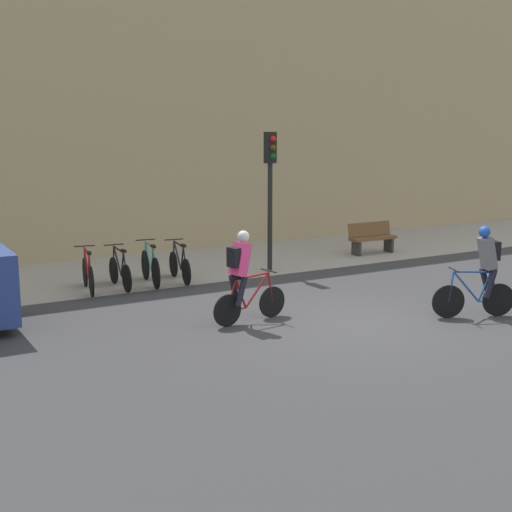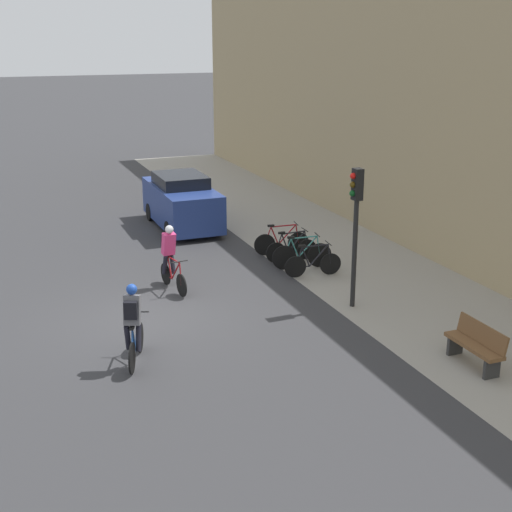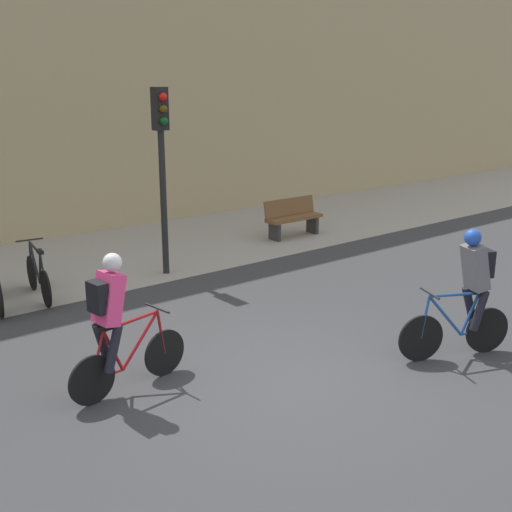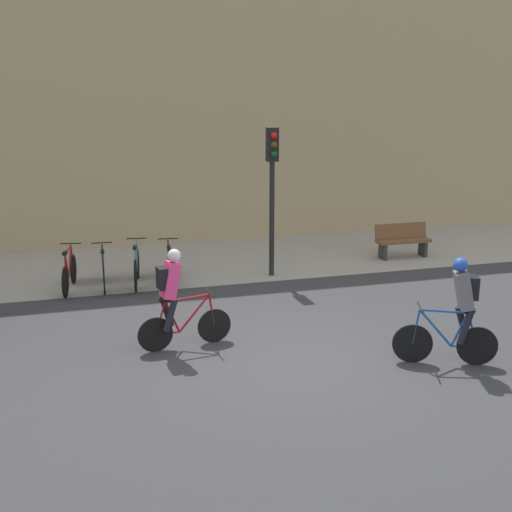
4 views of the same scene
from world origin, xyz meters
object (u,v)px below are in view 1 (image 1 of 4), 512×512
parked_bike_0 (88,274)px  traffic_light_pole (270,175)px  cyclist_pink (242,274)px  bench (372,238)px  parked_bike_2 (150,267)px  cyclist_grey (484,269)px  parked_bike_1 (120,271)px  parked_bike_3 (180,265)px

parked_bike_0 → traffic_light_pole: (4.63, -0.10, 2.01)m
cyclist_pink → parked_bike_0: 4.34m
parked_bike_0 → bench: size_ratio=1.16×
parked_bike_0 → parked_bike_2: (1.47, 0.00, 0.02)m
traffic_light_pole → bench: (3.84, 0.73, -1.95)m
cyclist_grey → parked_bike_1: 7.82m
cyclist_pink → parked_bike_1: bearing=103.9°
traffic_light_pole → bench: 4.37m
cyclist_grey → parked_bike_3: 6.93m
cyclist_grey → traffic_light_pole: size_ratio=0.51×
parked_bike_2 → traffic_light_pole: (3.16, -0.10, 1.99)m
cyclist_pink → parked_bike_2: 4.00m
parked_bike_1 → parked_bike_2: 0.73m
cyclist_grey → parked_bike_0: 8.32m
parked_bike_1 → parked_bike_2: bearing=0.1°
parked_bike_2 → bench: parked_bike_2 is taller
cyclist_pink → cyclist_grey: (4.20, -1.88, -0.00)m
parked_bike_2 → parked_bike_3: 0.73m
cyclist_pink → traffic_light_pole: 5.05m
cyclist_grey → parked_bike_0: size_ratio=1.03×
cyclist_grey → parked_bike_1: cyclist_grey is taller
parked_bike_0 → bench: 8.49m
parked_bike_0 → bench: parked_bike_0 is taller
cyclist_pink → parked_bike_1: (-0.98, 3.95, -0.56)m
parked_bike_2 → traffic_light_pole: bearing=-1.7°
cyclist_grey → bench: cyclist_grey is taller
cyclist_pink → parked_bike_1: 4.11m
parked_bike_0 → traffic_light_pole: bearing=-1.2°
parked_bike_1 → parked_bike_3: 1.47m
traffic_light_pole → parked_bike_3: bearing=177.8°
cyclist_grey → parked_bike_3: cyclist_grey is taller
parked_bike_0 → traffic_light_pole: 5.05m
parked_bike_3 → traffic_light_pole: bearing=-2.2°
cyclist_grey → parked_bike_2: cyclist_grey is taller
bench → parked_bike_2: bearing=-174.8°
parked_bike_2 → traffic_light_pole: size_ratio=0.51×
parked_bike_3 → cyclist_pink: bearing=-97.0°
cyclist_grey → parked_bike_2: size_ratio=1.00×
cyclist_pink → parked_bike_0: cyclist_pink is taller
parked_bike_1 → parked_bike_2: parked_bike_2 is taller
parked_bike_1 → parked_bike_3: (1.47, -0.00, 0.00)m
parked_bike_1 → parked_bike_3: size_ratio=0.98×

